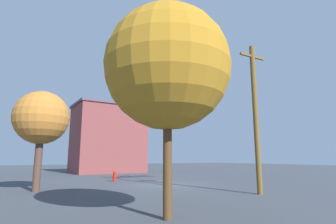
{
  "coord_description": "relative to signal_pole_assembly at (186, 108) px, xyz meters",
  "views": [
    {
      "loc": [
        -9.85,
        -15.99,
        1.88
      ],
      "look_at": [
        0.41,
        0.32,
        5.24
      ],
      "focal_mm": 28.02,
      "sensor_mm": 36.0,
      "label": 1
    }
  ],
  "objects": [
    {
      "name": "ground_plane",
      "position": [
        -1.92,
        -0.12,
        -5.68
      ],
      "size": [
        120.0,
        120.0,
        0.0
      ],
      "primitive_type": "plane",
      "color": "#3F444C"
    },
    {
      "name": "signal_pole_assembly",
      "position": [
        0.0,
        0.0,
        0.0
      ],
      "size": [
        4.82,
        1.01,
        7.44
      ],
      "color": "black",
      "rests_on": "ground_plane"
    },
    {
      "name": "utility_pole",
      "position": [
        -0.23,
        -6.73,
        -1.48
      ],
      "size": [
        1.8,
        0.28,
        8.14
      ],
      "color": "brown",
      "rests_on": "ground_plane"
    },
    {
      "name": "fire_hydrant",
      "position": [
        -3.89,
        4.55,
        -5.27
      ],
      "size": [
        0.33,
        0.24,
        0.83
      ],
      "color": "red",
      "rests_on": "ground_plane"
    },
    {
      "name": "tree_mid",
      "position": [
        -9.96,
        0.74,
        -1.52
      ],
      "size": [
        3.13,
        3.13,
        5.77
      ],
      "color": "#50382C",
      "rests_on": "ground_plane"
    },
    {
      "name": "tree_far",
      "position": [
        -7.3,
        -8.95,
        -0.82
      ],
      "size": [
        4.22,
        4.22,
        6.98
      ],
      "color": "#52361D",
      "rests_on": "ground_plane"
    },
    {
      "name": "brick_building",
      "position": [
        -0.19,
        16.98,
        -1.33
      ],
      "size": [
        8.79,
        6.5,
        8.67
      ],
      "color": "brown",
      "rests_on": "ground_plane"
    }
  ]
}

